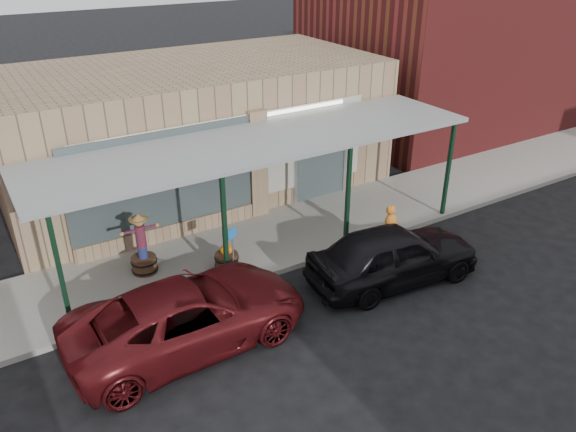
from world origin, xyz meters
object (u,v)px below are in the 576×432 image
barrel_scarecrow (143,253)px  parked_sedan (394,254)px  barrel_pumpkin (227,259)px  handicap_sign (233,245)px  car_maroon (188,315)px

barrel_scarecrow → parked_sedan: barrel_scarecrow is taller
barrel_scarecrow → barrel_pumpkin: barrel_scarecrow is taller
barrel_scarecrow → barrel_pumpkin: 2.10m
handicap_sign → parked_sedan: size_ratio=0.29×
car_maroon → handicap_sign: bearing=-50.2°
handicap_sign → car_maroon: size_ratio=0.26×
parked_sedan → car_maroon: (-5.27, 0.42, -0.04)m
handicap_sign → car_maroon: (-1.89, -1.66, -0.29)m
car_maroon → parked_sedan: bearing=-96.1°
parked_sedan → car_maroon: bearing=91.3°
car_maroon → barrel_pumpkin: bearing=-43.9°
barrel_pumpkin → car_maroon: 2.82m
handicap_sign → car_maroon: handicap_sign is taller
barrel_scarecrow → barrel_pumpkin: (1.86, -0.93, -0.30)m
parked_sedan → car_maroon: size_ratio=0.89×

